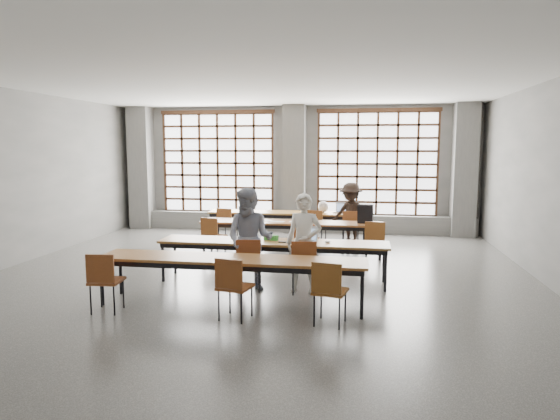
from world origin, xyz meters
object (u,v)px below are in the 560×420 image
at_px(desk_row_c, 273,245).
at_px(green_box, 271,238).
at_px(chair_near_mid, 233,282).
at_px(laptop_front, 307,237).
at_px(chair_back_mid, 316,224).
at_px(chair_back_right, 351,225).
at_px(chair_back_left, 227,222).
at_px(chair_near_right, 329,287).
at_px(plastic_bag, 323,207).
at_px(student_male, 304,243).
at_px(chair_mid_left, 212,233).
at_px(chair_front_left, 249,259).
at_px(chair_front_right, 304,261).
at_px(backpack, 365,214).
at_px(mouse, 328,242).
at_px(student_female, 250,239).
at_px(desk_row_b, 291,225).
at_px(red_pouch, 107,278).
at_px(chair_mid_centre, 305,236).
at_px(laptop_back, 342,210).
at_px(phone, 282,242).
at_px(student_back, 351,215).
at_px(desk_row_d, 231,262).
at_px(desk_row_a, 287,215).
at_px(chair_near_left, 104,276).
at_px(chair_mid_right, 375,238).

height_order(desk_row_c, green_box, green_box).
distance_m(chair_near_mid, laptop_front, 2.28).
height_order(chair_back_mid, chair_back_right, same).
height_order(chair_back_left, chair_near_right, same).
relative_size(chair_back_mid, plastic_bag, 3.08).
xyz_separation_m(chair_near_right, student_male, (-0.51, 1.53, 0.27)).
relative_size(chair_mid_left, chair_near_right, 1.00).
height_order(chair_front_left, chair_front_right, same).
bearing_deg(chair_back_left, laptop_front, -53.95).
distance_m(green_box, backpack, 2.82).
relative_size(chair_back_mid, mouse, 8.98).
xyz_separation_m(student_male, green_box, (-0.65, 0.58, -0.03)).
bearing_deg(chair_near_mid, student_female, 93.98).
xyz_separation_m(chair_near_mid, mouse, (1.14, 2.01, 0.21)).
xyz_separation_m(chair_mid_left, chair_near_mid, (1.43, -3.72, 0.00)).
bearing_deg(chair_near_mid, desk_row_b, 87.51).
distance_m(green_box, red_pouch, 2.88).
bearing_deg(chair_back_mid, chair_mid_centre, -92.60).
distance_m(desk_row_c, mouse, 0.95).
distance_m(laptop_back, phone, 4.23).
bearing_deg(plastic_bag, chair_mid_centre, -94.76).
bearing_deg(chair_back_mid, desk_row_b, -114.51).
relative_size(laptop_front, green_box, 1.83).
bearing_deg(chair_mid_centre, chair_near_right, -78.84).
bearing_deg(plastic_bag, student_female, -100.91).
bearing_deg(desk_row_c, student_back, 69.79).
bearing_deg(chair_mid_left, chair_back_right, 29.15).
distance_m(desk_row_d, phone, 1.42).
relative_size(chair_back_left, green_box, 3.52).
xyz_separation_m(desk_row_d, chair_near_mid, (0.18, -0.63, -0.13)).
relative_size(chair_mid_centre, phone, 6.77).
distance_m(student_male, red_pouch, 3.06).
bearing_deg(backpack, desk_row_b, -171.62).
height_order(chair_back_left, green_box, chair_back_left).
xyz_separation_m(desk_row_c, chair_back_right, (1.27, 3.30, -0.13)).
xyz_separation_m(chair_mid_centre, chair_front_left, (-0.66, -2.32, 0.00)).
height_order(desk_row_a, desk_row_d, same).
distance_m(chair_back_left, laptop_back, 2.89).
bearing_deg(desk_row_b, desk_row_d, -95.73).
bearing_deg(chair_mid_left, chair_near_left, -96.86).
distance_m(chair_back_right, laptop_front, 3.28).
xyz_separation_m(chair_near_left, mouse, (3.02, 2.01, 0.21)).
bearing_deg(chair_mid_right, chair_back_right, 107.88).
bearing_deg(student_male, plastic_bag, 98.27).
bearing_deg(phone, backpack, 60.15).
bearing_deg(chair_front_left, student_back, 69.08).
height_order(chair_back_left, student_back, student_back).
bearing_deg(chair_front_left, laptop_back, 74.23).
relative_size(desk_row_b, chair_mid_left, 4.55).
xyz_separation_m(chair_front_right, student_male, (-0.01, 0.13, 0.27)).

